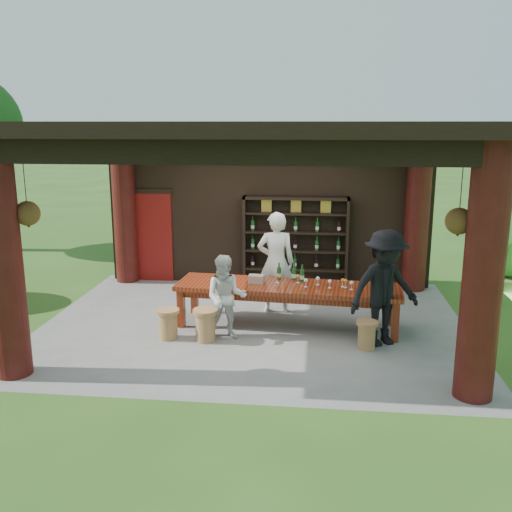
# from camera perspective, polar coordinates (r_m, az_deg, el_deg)

# --- Properties ---
(ground) EXTENTS (90.00, 90.00, 0.00)m
(ground) POSITION_cam_1_polar(r_m,az_deg,el_deg) (10.18, -0.25, -6.83)
(ground) COLOR #2D5119
(ground) RESTS_ON ground
(pavilion) EXTENTS (7.50, 6.00, 3.60)m
(pavilion) POSITION_cam_1_polar(r_m,az_deg,el_deg) (10.08, -0.06, 5.47)
(pavilion) COLOR slate
(pavilion) RESTS_ON ground
(wine_shelf) EXTENTS (2.24, 0.34, 1.97)m
(wine_shelf) POSITION_cam_1_polar(r_m,az_deg,el_deg) (12.22, 3.95, 1.39)
(wine_shelf) COLOR black
(wine_shelf) RESTS_ON ground
(tasting_table) EXTENTS (3.94, 1.31, 0.75)m
(tasting_table) POSITION_cam_1_polar(r_m,az_deg,el_deg) (9.91, 3.21, -3.53)
(tasting_table) COLOR #63170E
(tasting_table) RESTS_ON ground
(stool_near_left) EXTENTS (0.41, 0.41, 0.54)m
(stool_near_left) POSITION_cam_1_polar(r_m,az_deg,el_deg) (9.38, -5.07, -6.81)
(stool_near_left) COLOR #9B6E3E
(stool_near_left) RESTS_ON ground
(stool_near_right) EXTENTS (0.35, 0.35, 0.45)m
(stool_near_right) POSITION_cam_1_polar(r_m,az_deg,el_deg) (9.22, 11.01, -7.68)
(stool_near_right) COLOR #9B6E3E
(stool_near_right) RESTS_ON ground
(stool_far_left) EXTENTS (0.38, 0.38, 0.50)m
(stool_far_left) POSITION_cam_1_polar(r_m,az_deg,el_deg) (9.55, -8.78, -6.66)
(stool_far_left) COLOR #9B6E3E
(stool_far_left) RESTS_ON ground
(host) EXTENTS (0.75, 0.54, 1.90)m
(host) POSITION_cam_1_polar(r_m,az_deg,el_deg) (10.60, 2.00, -0.65)
(host) COLOR white
(host) RESTS_ON ground
(guest_woman) EXTENTS (0.73, 0.59, 1.41)m
(guest_woman) POSITION_cam_1_polar(r_m,az_deg,el_deg) (9.33, -3.03, -4.17)
(guest_woman) COLOR silver
(guest_woman) RESTS_ON ground
(guest_man) EXTENTS (1.39, 1.16, 1.87)m
(guest_man) POSITION_cam_1_polar(r_m,az_deg,el_deg) (9.24, 12.72, -3.15)
(guest_man) COLOR black
(guest_man) RESTS_ON ground
(table_bottles) EXTENTS (0.49, 0.17, 0.31)m
(table_bottles) POSITION_cam_1_polar(r_m,az_deg,el_deg) (10.12, 3.59, -1.60)
(table_bottles) COLOR #194C1E
(table_bottles) RESTS_ON tasting_table
(table_glasses) EXTENTS (1.34, 0.39, 0.15)m
(table_glasses) POSITION_cam_1_polar(r_m,az_deg,el_deg) (9.83, 6.49, -2.59)
(table_glasses) COLOR silver
(table_glasses) RESTS_ON tasting_table
(napkin_basket) EXTENTS (0.27, 0.20, 0.14)m
(napkin_basket) POSITION_cam_1_polar(r_m,az_deg,el_deg) (9.97, 0.02, -2.31)
(napkin_basket) COLOR #BF6672
(napkin_basket) RESTS_ON tasting_table
(shrubs) EXTENTS (14.08, 8.88, 1.36)m
(shrubs) POSITION_cam_1_polar(r_m,az_deg,el_deg) (10.27, 6.30, -3.43)
(shrubs) COLOR #194C14
(shrubs) RESTS_ON ground
(trees) EXTENTS (20.19, 11.13, 4.80)m
(trees) POSITION_cam_1_polar(r_m,az_deg,el_deg) (11.69, 15.78, 12.13)
(trees) COLOR #3F2819
(trees) RESTS_ON ground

